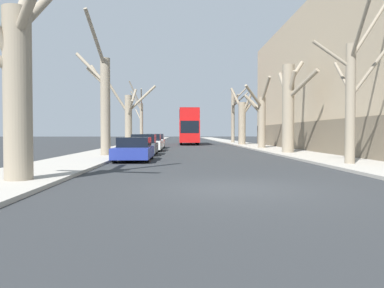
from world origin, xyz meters
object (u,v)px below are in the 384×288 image
at_px(street_tree_right_3, 242,120).
at_px(street_tree_right_4, 234,114).
at_px(parked_car_0, 134,149).
at_px(parked_car_3, 155,141).
at_px(street_tree_right_2, 261,118).
at_px(street_tree_right_1, 289,104).
at_px(parked_car_2, 150,143).
at_px(parked_car_1, 144,145).
at_px(street_tree_left_0, 18,76).
at_px(street_tree_left_1, 103,99).
at_px(street_tree_left_2, 129,117).
at_px(street_tree_left_3, 141,119).
at_px(street_tree_right_0, 353,91).
at_px(double_decker_bus, 189,125).

bearing_deg(street_tree_right_3, street_tree_right_4, 87.86).
bearing_deg(parked_car_0, parked_car_3, 90.00).
xyz_separation_m(street_tree_right_2, parked_car_3, (-9.94, 2.56, -2.22)).
distance_m(street_tree_right_1, street_tree_right_3, 18.75).
bearing_deg(street_tree_right_3, parked_car_2, -125.49).
height_order(parked_car_0, parked_car_1, parked_car_1).
relative_size(street_tree_left_0, street_tree_left_1, 0.86).
distance_m(street_tree_left_2, street_tree_right_2, 12.19).
xyz_separation_m(street_tree_left_2, parked_car_2, (2.25, -3.67, -2.27)).
height_order(street_tree_left_3, street_tree_right_2, street_tree_left_3).
bearing_deg(street_tree_left_2, parked_car_1, -76.37).
relative_size(street_tree_right_0, street_tree_right_2, 1.16).
bearing_deg(street_tree_left_3, street_tree_left_1, -89.54).
distance_m(street_tree_left_3, street_tree_right_0, 32.79).
xyz_separation_m(street_tree_left_0, street_tree_left_1, (-0.04, 12.28, 0.43)).
relative_size(street_tree_right_3, parked_car_3, 1.59).
xyz_separation_m(street_tree_right_1, parked_car_1, (-10.15, -0.80, -2.84)).
height_order(parked_car_1, parked_car_2, parked_car_2).
xyz_separation_m(street_tree_left_3, parked_car_1, (2.47, -21.36, -2.60)).
xyz_separation_m(double_decker_bus, parked_car_3, (-3.58, -12.01, -1.88)).
bearing_deg(street_tree_left_2, street_tree_right_2, -0.63).
relative_size(street_tree_left_0, parked_car_3, 1.63).
distance_m(street_tree_left_1, street_tree_left_3, 23.42).
bearing_deg(parked_car_1, street_tree_right_0, -41.28).
bearing_deg(street_tree_right_3, parked_car_3, -141.75).
distance_m(street_tree_left_3, parked_car_2, 16.14).
relative_size(parked_car_0, parked_car_3, 0.96).
bearing_deg(street_tree_right_2, street_tree_right_1, -88.57).
bearing_deg(street_tree_right_0, parked_car_2, 124.94).
relative_size(street_tree_left_2, street_tree_left_3, 0.78).
xyz_separation_m(street_tree_right_3, parked_car_1, (-9.93, -19.54, -2.34)).
bearing_deg(parked_car_2, street_tree_right_1, -25.38).
height_order(street_tree_right_0, street_tree_right_2, street_tree_right_0).
distance_m(street_tree_left_1, street_tree_left_2, 11.36).
bearing_deg(parked_car_3, street_tree_right_3, 38.25).
xyz_separation_m(parked_car_0, parked_car_3, (0.00, 17.04, 0.06)).
distance_m(street_tree_right_3, parked_car_1, 22.05).
relative_size(street_tree_right_3, street_tree_right_4, 0.84).
relative_size(street_tree_right_2, parked_car_1, 1.64).
relative_size(street_tree_left_3, street_tree_right_4, 0.93).
bearing_deg(street_tree_right_1, street_tree_left_1, -167.03).
xyz_separation_m(street_tree_right_0, parked_car_1, (-10.15, 8.91, -2.68)).
bearing_deg(street_tree_left_2, street_tree_left_3, 91.02).
height_order(street_tree_right_3, parked_car_1, street_tree_right_3).
relative_size(street_tree_right_2, double_decker_bus, 0.60).
height_order(street_tree_left_2, parked_car_0, street_tree_left_2).
relative_size(street_tree_right_1, parked_car_0, 1.63).
bearing_deg(street_tree_right_1, street_tree_right_0, -90.00).
height_order(street_tree_left_0, street_tree_left_2, street_tree_left_0).
bearing_deg(parked_car_1, street_tree_left_1, -137.86).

